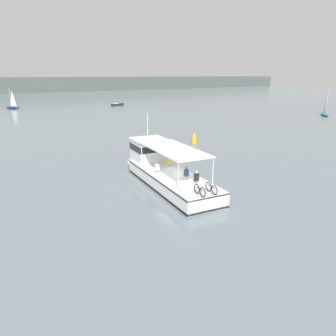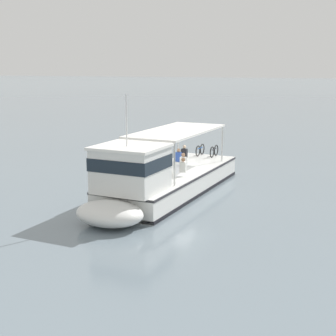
{
  "view_description": "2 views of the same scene",
  "coord_description": "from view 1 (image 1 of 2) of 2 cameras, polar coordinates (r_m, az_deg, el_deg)",
  "views": [
    {
      "loc": [
        -13.58,
        -18.9,
        8.55
      ],
      "look_at": [
        -0.1,
        0.75,
        1.4
      ],
      "focal_mm": 33.27,
      "sensor_mm": 36.0,
      "label": 1
    },
    {
      "loc": [
        -7.45,
        24.61,
        6.63
      ],
      "look_at": [
        -0.1,
        0.75,
        1.4
      ],
      "focal_mm": 54.15,
      "sensor_mm": 36.0,
      "label": 2
    }
  ],
  "objects": [
    {
      "name": "channel_buoy",
      "position": [
        40.76,
        4.83,
        5.35
      ],
      "size": [
        0.7,
        0.7,
        1.4
      ],
      "color": "gold",
      "rests_on": "ground"
    },
    {
      "name": "sailboat_near_starboard",
      "position": [
        92.97,
        -26.63,
        10.03
      ],
      "size": [
        3.6,
        4.86,
        5.4
      ],
      "color": "navy",
      "rests_on": "ground"
    },
    {
      "name": "ferry_main",
      "position": [
        25.86,
        -0.99,
        -0.24
      ],
      "size": [
        4.87,
        13.03,
        5.32
      ],
      "color": "white",
      "rests_on": "ground"
    },
    {
      "name": "ground_plane",
      "position": [
        24.79,
        1.18,
        -3.47
      ],
      "size": [
        400.0,
        400.0,
        0.0
      ],
      "primitive_type": "plane",
      "color": "slate"
    },
    {
      "name": "sailboat_far_left",
      "position": [
        77.34,
        26.8,
        9.0
      ],
      "size": [
        4.53,
        4.22,
        5.4
      ],
      "color": "teal",
      "rests_on": "ground"
    },
    {
      "name": "motorboat_off_stern",
      "position": [
        93.42,
        -9.42,
        11.57
      ],
      "size": [
        3.65,
        1.45,
        1.26
      ],
      "color": "#232328",
      "rests_on": "ground"
    }
  ]
}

